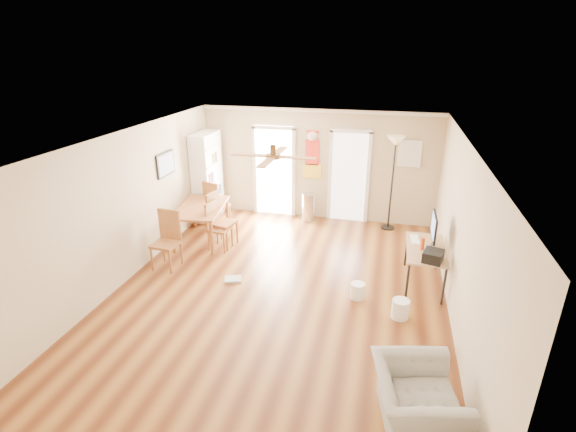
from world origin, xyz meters
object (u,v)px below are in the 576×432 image
(bookshelf, at_px, (207,176))
(dining_chair_far, at_px, (217,203))
(printer, at_px, (433,256))
(armchair, at_px, (416,401))
(dining_chair_right_a, at_px, (223,220))
(wastebasket_a, at_px, (358,291))
(wastebasket_b, at_px, (400,309))
(dining_chair_near, at_px, (165,241))
(dining_table, at_px, (202,223))
(torchiere_lamp, at_px, (392,184))
(trash_can, at_px, (308,207))
(computer_desk, at_px, (424,266))
(dining_chair_right_b, at_px, (220,226))

(bookshelf, xyz_separation_m, dining_chair_far, (0.38, -0.38, -0.50))
(dining_chair_far, xyz_separation_m, printer, (4.59, -2.10, 0.25))
(printer, bearing_deg, armchair, -80.85)
(dining_chair_right_a, xyz_separation_m, wastebasket_a, (2.91, -1.38, -0.43))
(dining_chair_far, bearing_deg, wastebasket_b, 164.74)
(printer, bearing_deg, dining_chair_near, -163.60)
(dining_table, distance_m, printer, 4.78)
(dining_chair_right_a, height_order, wastebasket_a, dining_chair_right_a)
(dining_table, distance_m, torchiere_lamp, 4.24)
(wastebasket_a, xyz_separation_m, wastebasket_b, (0.69, -0.39, 0.02))
(bookshelf, bearing_deg, wastebasket_a, -21.66)
(bookshelf, bearing_deg, wastebasket_b, -20.79)
(printer, distance_m, wastebasket_a, 1.34)
(trash_can, xyz_separation_m, computer_desk, (2.52, -2.38, 0.01))
(dining_chair_right_b, height_order, trash_can, dining_chair_right_b)
(dining_table, distance_m, wastebasket_a, 3.80)
(dining_chair_near, distance_m, dining_chair_far, 2.18)
(dining_chair_far, bearing_deg, torchiere_lamp, -151.02)
(dining_table, relative_size, wastebasket_a, 5.55)
(computer_desk, xyz_separation_m, wastebasket_a, (-1.06, -0.75, -0.21))
(dining_table, bearing_deg, dining_chair_far, 89.33)
(computer_desk, height_order, wastebasket_b, computer_desk)
(dining_chair_near, xyz_separation_m, computer_desk, (4.65, 0.54, -0.20))
(torchiere_lamp, bearing_deg, wastebasket_b, -85.63)
(wastebasket_a, height_order, wastebasket_b, wastebasket_b)
(dining_chair_right_a, relative_size, dining_chair_near, 1.04)
(trash_can, height_order, printer, printer)
(dining_chair_far, relative_size, trash_can, 1.59)
(dining_chair_right_b, xyz_separation_m, dining_chair_near, (-0.68, -0.99, 0.05))
(bookshelf, bearing_deg, printer, -12.38)
(bookshelf, relative_size, armchair, 2.02)
(bookshelf, height_order, dining_chair_far, bookshelf)
(dining_chair_right_a, bearing_deg, torchiere_lamp, -51.65)
(computer_desk, height_order, armchair, computer_desk)
(wastebasket_a, bearing_deg, dining_chair_right_a, 154.58)
(dining_chair_right_b, distance_m, wastebasket_a, 3.17)
(wastebasket_a, bearing_deg, dining_chair_far, 145.36)
(dining_chair_right_b, relative_size, trash_can, 1.48)
(torchiere_lamp, xyz_separation_m, wastebasket_a, (-0.42, -3.09, -0.93))
(dining_chair_right_b, bearing_deg, wastebasket_b, -107.44)
(dining_table, xyz_separation_m, wastebasket_a, (3.46, -1.54, -0.24))
(printer, height_order, wastebasket_b, printer)
(printer, bearing_deg, trash_can, 147.89)
(bookshelf, xyz_separation_m, dining_chair_near, (0.25, -2.55, -0.49))
(wastebasket_a, height_order, armchair, armchair)
(dining_chair_far, height_order, wastebasket_b, dining_chair_far)
(dining_chair_right_a, relative_size, computer_desk, 0.87)
(bookshelf, distance_m, wastebasket_b, 5.58)
(dining_chair_right_a, xyz_separation_m, printer, (4.05, -1.10, 0.22))
(computer_desk, bearing_deg, dining_chair_right_b, 173.48)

